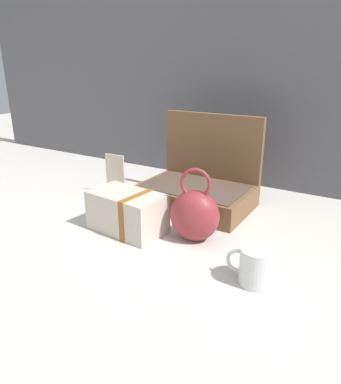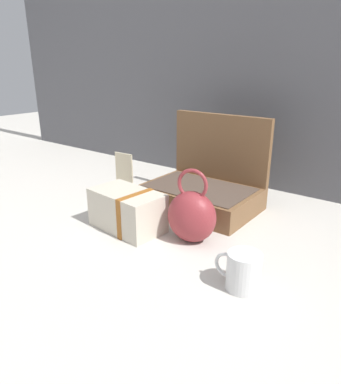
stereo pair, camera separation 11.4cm
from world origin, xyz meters
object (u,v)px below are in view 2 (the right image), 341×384
coffee_mug (243,271)px  info_card_left (124,174)px  open_suitcase (205,187)px  teal_pouch_handbag (192,216)px  cream_toiletry_bag (128,210)px

coffee_mug → info_card_left: 0.76m
open_suitcase → coffee_mug: size_ratio=3.32×
teal_pouch_handbag → cream_toiletry_bag: size_ratio=0.91×
open_suitcase → cream_toiletry_bag: 0.33m
open_suitcase → cream_toiletry_bag: (-0.09, -0.32, -0.01)m
teal_pouch_handbag → cream_toiletry_bag: teal_pouch_handbag is taller
teal_pouch_handbag → coffee_mug: bearing=-28.6°
cream_toiletry_bag → info_card_left: bearing=136.3°
open_suitcase → info_card_left: bearing=-165.6°
open_suitcase → teal_pouch_handbag: size_ratio=1.75×
open_suitcase → teal_pouch_handbag: 0.29m
cream_toiletry_bag → coffee_mug: 0.45m
open_suitcase → info_card_left: size_ratio=2.32×
teal_pouch_handbag → coffee_mug: size_ratio=1.90×
open_suitcase → info_card_left: (-0.33, -0.09, 0.01)m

